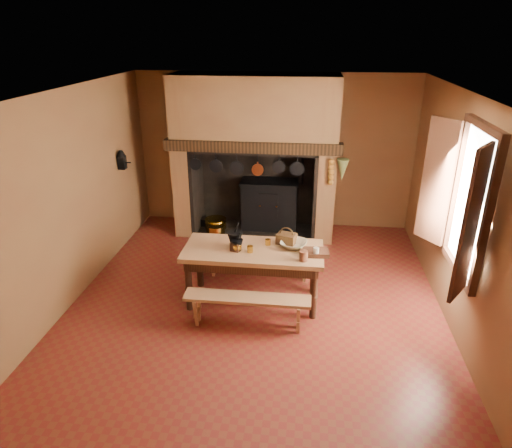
% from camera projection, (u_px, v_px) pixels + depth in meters
% --- Properties ---
extents(floor, '(5.50, 5.50, 0.00)m').
position_uv_depth(floor, '(257.00, 298.00, 6.40)').
color(floor, maroon).
rests_on(floor, ground).
extents(ceiling, '(5.50, 5.50, 0.00)m').
position_uv_depth(ceiling, '(257.00, 92.00, 5.29)').
color(ceiling, silver).
rests_on(ceiling, back_wall).
extents(back_wall, '(5.00, 0.02, 2.80)m').
position_uv_depth(back_wall, '(274.00, 152.00, 8.35)').
color(back_wall, brown).
rests_on(back_wall, floor).
extents(wall_left, '(0.02, 5.50, 2.80)m').
position_uv_depth(wall_left, '(72.00, 197.00, 6.12)').
color(wall_left, brown).
rests_on(wall_left, floor).
extents(wall_right, '(0.02, 5.50, 2.80)m').
position_uv_depth(wall_right, '(460.00, 213.00, 5.57)').
color(wall_right, brown).
rests_on(wall_right, floor).
extents(wall_front, '(5.00, 0.02, 2.80)m').
position_uv_depth(wall_front, '(213.00, 338.00, 3.34)').
color(wall_front, brown).
rests_on(wall_front, floor).
extents(chimney_breast, '(2.95, 0.96, 2.80)m').
position_uv_depth(chimney_breast, '(255.00, 134.00, 7.82)').
color(chimney_breast, brown).
rests_on(chimney_breast, floor).
extents(iron_range, '(1.12, 0.55, 1.60)m').
position_uv_depth(iron_range, '(270.00, 204.00, 8.44)').
color(iron_range, black).
rests_on(iron_range, floor).
extents(hearth_pans, '(0.51, 0.62, 0.20)m').
position_uv_depth(hearth_pans, '(215.00, 226.00, 8.50)').
color(hearth_pans, '#BC8F2B').
rests_on(hearth_pans, floor).
extents(hanging_pans, '(1.92, 0.29, 0.27)m').
position_uv_depth(hanging_pans, '(249.00, 167.00, 7.55)').
color(hanging_pans, black).
rests_on(hanging_pans, chimney_breast).
extents(onion_string, '(0.12, 0.10, 0.46)m').
position_uv_depth(onion_string, '(331.00, 172.00, 7.39)').
color(onion_string, '#9D661D').
rests_on(onion_string, chimney_breast).
extents(herb_bunch, '(0.20, 0.20, 0.35)m').
position_uv_depth(herb_bunch, '(342.00, 170.00, 7.35)').
color(herb_bunch, '#535A2B').
rests_on(herb_bunch, chimney_breast).
extents(window, '(0.39, 1.75, 1.76)m').
position_uv_depth(window, '(461.00, 201.00, 5.10)').
color(window, white).
rests_on(window, wall_right).
extents(wall_coffee_mill, '(0.23, 0.16, 0.31)m').
position_uv_depth(wall_coffee_mill, '(122.00, 158.00, 7.47)').
color(wall_coffee_mill, black).
rests_on(wall_coffee_mill, wall_left).
extents(work_table, '(1.85, 0.82, 0.80)m').
position_uv_depth(work_table, '(253.00, 257.00, 6.08)').
color(work_table, '#A1744A').
rests_on(work_table, floor).
extents(bench_front, '(1.57, 0.28, 0.44)m').
position_uv_depth(bench_front, '(247.00, 304.00, 5.66)').
color(bench_front, '#A1744A').
rests_on(bench_front, floor).
extents(bench_back, '(1.70, 0.30, 0.48)m').
position_uv_depth(bench_back, '(259.00, 256.00, 6.80)').
color(bench_back, '#A1744A').
rests_on(bench_back, floor).
extents(mortar_large, '(0.21, 0.21, 0.36)m').
position_uv_depth(mortar_large, '(235.00, 239.00, 6.04)').
color(mortar_large, black).
rests_on(mortar_large, work_table).
extents(mortar_small, '(0.15, 0.15, 0.26)m').
position_uv_depth(mortar_small, '(237.00, 244.00, 5.95)').
color(mortar_small, black).
rests_on(mortar_small, work_table).
extents(coffee_grinder, '(0.17, 0.15, 0.18)m').
position_uv_depth(coffee_grinder, '(236.00, 246.00, 5.96)').
color(coffee_grinder, '#3B1F12').
rests_on(coffee_grinder, work_table).
extents(brass_mug_a, '(0.10, 0.10, 0.09)m').
position_uv_depth(brass_mug_a, '(250.00, 249.00, 5.92)').
color(brass_mug_a, '#BC8F2B').
rests_on(brass_mug_a, work_table).
extents(brass_mug_b, '(0.08, 0.08, 0.08)m').
position_uv_depth(brass_mug_b, '(268.00, 242.00, 6.12)').
color(brass_mug_b, '#BC8F2B').
rests_on(brass_mug_b, work_table).
extents(mixing_bowl, '(0.42, 0.42, 0.09)m').
position_uv_depth(mixing_bowl, '(294.00, 244.00, 6.06)').
color(mixing_bowl, '#BCB291').
rests_on(mixing_bowl, work_table).
extents(stoneware_crock, '(0.13, 0.13, 0.13)m').
position_uv_depth(stoneware_crock, '(303.00, 256.00, 5.69)').
color(stoneware_crock, brown).
rests_on(stoneware_crock, work_table).
extents(glass_jar, '(0.10, 0.10, 0.13)m').
position_uv_depth(glass_jar, '(316.00, 252.00, 5.79)').
color(glass_jar, beige).
rests_on(glass_jar, work_table).
extents(wicker_basket, '(0.29, 0.24, 0.24)m').
position_uv_depth(wicker_basket, '(286.00, 238.00, 6.15)').
color(wicker_basket, '#452C14').
rests_on(wicker_basket, work_table).
extents(wooden_tray, '(0.34, 0.26, 0.06)m').
position_uv_depth(wooden_tray, '(316.00, 252.00, 5.87)').
color(wooden_tray, '#3B1F12').
rests_on(wooden_tray, work_table).
extents(brass_cup, '(0.16, 0.16, 0.10)m').
position_uv_depth(brass_cup, '(237.00, 247.00, 5.96)').
color(brass_cup, '#BC8F2B').
rests_on(brass_cup, work_table).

